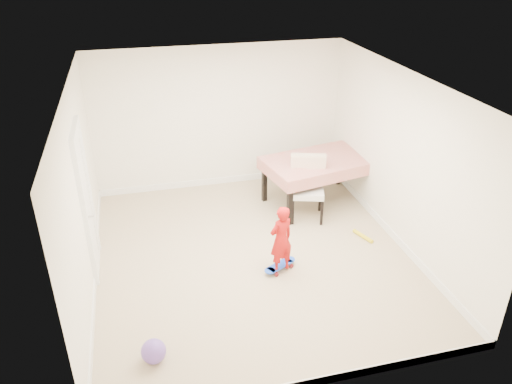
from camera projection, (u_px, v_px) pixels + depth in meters
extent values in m
plane|color=tan|center=(253.00, 255.00, 7.40)|extent=(5.00, 5.00, 0.00)
cube|color=white|center=(252.00, 84.00, 6.21)|extent=(4.50, 5.00, 0.04)
cube|color=white|center=(219.00, 118.00, 8.93)|extent=(4.50, 0.04, 2.60)
cube|color=white|center=(316.00, 288.00, 4.67)|extent=(4.50, 0.04, 2.60)
cube|color=white|center=(82.00, 195.00, 6.32)|extent=(0.04, 5.00, 2.60)
cube|color=white|center=(400.00, 160.00, 7.29)|extent=(0.04, 5.00, 2.60)
cube|color=white|center=(87.00, 203.00, 6.70)|extent=(0.11, 0.94, 2.11)
cube|color=white|center=(222.00, 180.00, 9.51)|extent=(4.50, 0.02, 0.12)
cube|color=white|center=(310.00, 383.00, 5.23)|extent=(4.50, 0.02, 0.12)
cube|color=white|center=(96.00, 275.00, 6.89)|extent=(0.02, 5.00, 0.12)
cube|color=white|center=(390.00, 232.00, 7.86)|extent=(0.02, 5.00, 0.12)
imported|color=red|center=(281.00, 241.00, 6.82)|extent=(0.43, 0.36, 1.01)
sphere|color=#6D4BB5|center=(154.00, 351.00, 5.52)|extent=(0.28, 0.28, 0.28)
cylinder|color=yellow|center=(363.00, 236.00, 7.82)|extent=(0.19, 0.40, 0.06)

